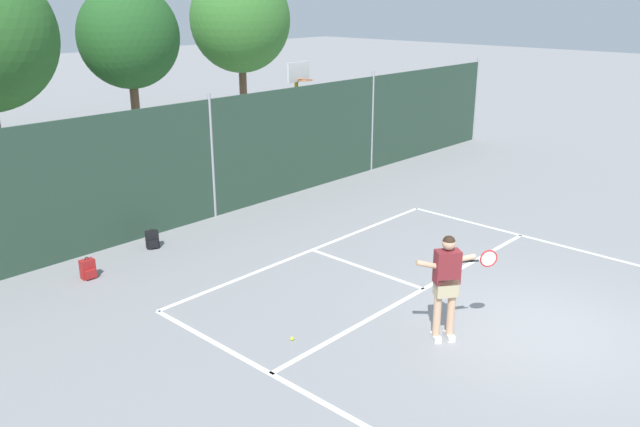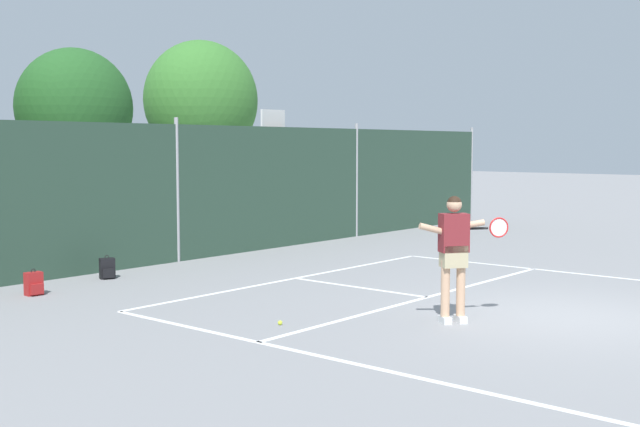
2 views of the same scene
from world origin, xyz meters
TOP-DOWN VIEW (x-y plane):
  - ground_plane at (0.00, 0.00)m, footprint 120.00×120.00m
  - court_markings at (0.00, 0.65)m, footprint 8.30×11.10m
  - chainlink_fence at (0.00, 9.00)m, footprint 26.09×0.09m
  - basketball_hoop at (4.46, 10.33)m, footprint 0.90×0.67m
  - tennis_player at (-1.41, 1.13)m, footprint 1.24×0.83m
  - tennis_ball at (-3.16, 2.95)m, footprint 0.07×0.07m
  - backpack_red at (-4.22, 7.77)m, footprint 0.29×0.25m
  - backpack_black at (-2.38, 8.26)m, footprint 0.33×0.32m

SIDE VIEW (x-z plane):
  - ground_plane at x=0.00m, z-range 0.00..0.00m
  - court_markings at x=0.00m, z-range 0.00..0.01m
  - tennis_ball at x=-3.16m, z-range 0.00..0.07m
  - backpack_red at x=-4.22m, z-range -0.04..0.42m
  - backpack_black at x=-2.38m, z-range -0.04..0.42m
  - tennis_player at x=-1.41m, z-range 0.18..2.04m
  - chainlink_fence at x=0.00m, z-range -0.07..3.12m
  - basketball_hoop at x=4.46m, z-range 0.54..4.09m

